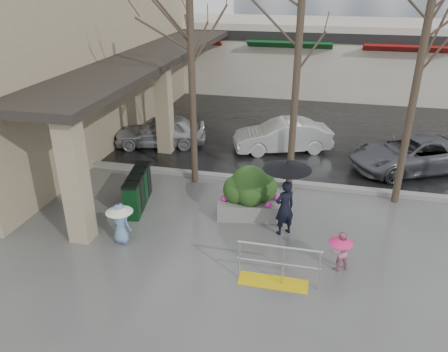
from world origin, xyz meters
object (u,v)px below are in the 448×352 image
at_px(handrail, 276,270).
at_px(news_boxes, 138,190).
at_px(tree_mideast, 424,40).
at_px(car_b, 282,136).
at_px(child_pink, 340,248).
at_px(woman, 286,189).
at_px(child_blue, 120,219).
at_px(car_c, 413,154).
at_px(tree_west, 190,26).
at_px(planter, 250,192).
at_px(tree_midwest, 300,23).
at_px(car_a, 160,131).

distance_m(handrail, news_boxes, 5.30).
height_order(tree_mideast, car_b, tree_mideast).
bearing_deg(news_boxes, child_pink, -27.59).
xyz_separation_m(woman, child_blue, (-4.12, -1.39, -0.66)).
bearing_deg(woman, car_c, -164.65).
height_order(handrail, child_blue, child_blue).
height_order(tree_west, car_c, tree_west).
bearing_deg(planter, car_c, 41.63).
xyz_separation_m(tree_midwest, planter, (-0.98, -1.88, -4.48)).
relative_size(tree_mideast, child_pink, 6.43).
xyz_separation_m(child_pink, car_a, (-7.12, 6.89, 0.05)).
distance_m(tree_mideast, planter, 6.22).
bearing_deg(tree_mideast, car_c, 72.29).
relative_size(planter, car_b, 0.51).
height_order(tree_west, woman, tree_west).
distance_m(car_b, car_c, 4.84).
relative_size(tree_mideast, planter, 3.34).
bearing_deg(planter, tree_midwest, 62.56).
distance_m(child_pink, car_b, 7.74).
bearing_deg(planter, car_b, 86.17).
xyz_separation_m(child_blue, car_c, (8.17, 6.69, -0.06)).
bearing_deg(woman, tree_mideast, -177.89).
bearing_deg(car_c, planter, -73.22).
bearing_deg(car_b, car_a, -103.48).
height_order(tree_midwest, car_b, tree_midwest).
xyz_separation_m(car_a, car_b, (4.95, 0.54, 0.00)).
distance_m(handrail, tree_midwest, 6.83).
distance_m(child_pink, planter, 3.25).
relative_size(tree_midwest, car_a, 1.89).
xyz_separation_m(woman, planter, (-1.08, 0.74, -0.59)).
xyz_separation_m(tree_west, woman, (3.30, -2.62, -3.73)).
distance_m(tree_west, child_pink, 7.62).
distance_m(handrail, car_c, 8.48).
xyz_separation_m(tree_west, car_b, (2.58, 3.52, -4.45)).
bearing_deg(woman, car_b, -120.61).
bearing_deg(tree_mideast, handrail, -123.19).
bearing_deg(tree_mideast, tree_midwest, 180.00).
height_order(woman, news_boxes, woman).
xyz_separation_m(child_pink, child_blue, (-5.57, -0.10, 0.11)).
bearing_deg(news_boxes, car_c, 18.79).
bearing_deg(news_boxes, tree_west, 49.99).
relative_size(tree_mideast, child_blue, 5.74).
relative_size(handrail, child_blue, 1.68).
bearing_deg(child_blue, woman, -148.72).
relative_size(car_a, car_c, 0.82).
height_order(child_pink, child_blue, child_blue).
distance_m(tree_west, tree_mideast, 6.50).
xyz_separation_m(news_boxes, car_a, (-1.19, 5.04, 0.09)).
distance_m(woman, news_boxes, 4.58).
distance_m(child_blue, planter, 3.71).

